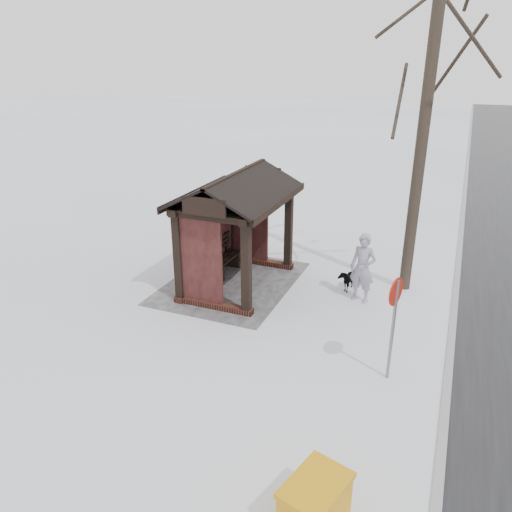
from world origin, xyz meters
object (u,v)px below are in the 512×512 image
Objects in this scene: dog at (346,279)px; road_sign at (394,306)px; pedestrian at (363,268)px; tree_near at (435,37)px; grit_bin at (315,504)px; bus_shelter at (232,207)px.

dog is 4.12m from road_sign.
tree_near is at bearing 63.96° from pedestrian.
tree_near is at bearing 27.38° from dog.
tree_near is 9.83m from grit_bin.
dog is 7.37m from grit_bin.
bus_shelter is 2.03× the size of pedestrian.
pedestrian is 2.56× the size of dog.
pedestrian reaches higher than grit_bin.
grit_bin is (6.45, 4.17, -1.79)m from bus_shelter.
tree_near is 5.08× the size of pedestrian.
grit_bin is at bearing -71.51° from pedestrian.
tree_near is at bearing 108.99° from bus_shelter.
pedestrian is at bearing -157.58° from grit_bin.
road_sign is (3.06, 1.13, 0.65)m from pedestrian.
dog is 0.63× the size of grit_bin.
bus_shelter is 5.36m from road_sign.
tree_near is at bearing -165.29° from grit_bin.
bus_shelter is 6.10m from tree_near.
grit_bin is at bearing -1.34° from tree_near.
tree_near is at bearing -160.66° from road_sign.
road_sign is at bearing -57.62° from pedestrian.
road_sign is (4.26, 0.19, -4.62)m from tree_near.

